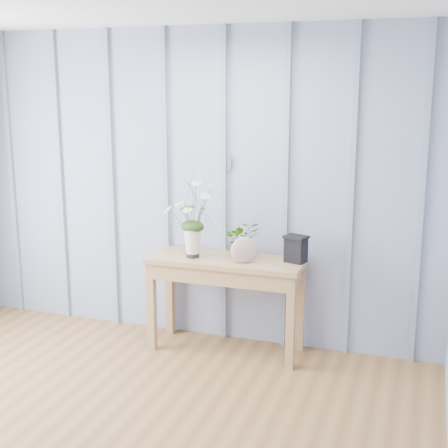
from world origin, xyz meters
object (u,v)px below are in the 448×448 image
(daisy_vase, at_px, (192,207))
(carved_box, at_px, (296,249))
(felt_disc_vessel, at_px, (244,250))
(sideboard, at_px, (226,272))

(daisy_vase, relative_size, carved_box, 3.10)
(felt_disc_vessel, bearing_deg, carved_box, -5.02)
(daisy_vase, relative_size, felt_disc_vessel, 3.10)
(sideboard, xyz_separation_m, felt_disc_vessel, (0.17, -0.09, 0.22))
(sideboard, distance_m, carved_box, 0.58)
(sideboard, xyz_separation_m, daisy_vase, (-0.25, -0.05, 0.51))
(sideboard, bearing_deg, carved_box, 6.88)
(daisy_vase, bearing_deg, felt_disc_vessel, -4.77)
(felt_disc_vessel, bearing_deg, daisy_vase, 147.27)
(sideboard, height_order, carved_box, carved_box)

